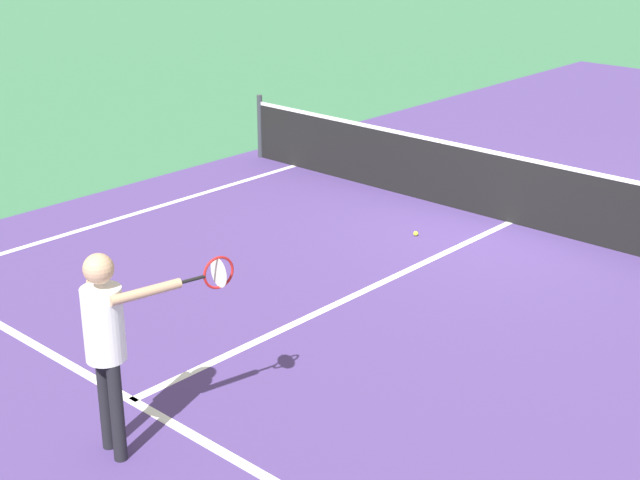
{
  "coord_description": "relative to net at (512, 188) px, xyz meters",
  "views": [
    {
      "loc": [
        6.16,
        -10.64,
        4.33
      ],
      "look_at": [
        0.29,
        -4.19,
        1.0
      ],
      "focal_mm": 52.1,
      "sensor_mm": 36.0,
      "label": 1
    }
  ],
  "objects": [
    {
      "name": "line_service_near",
      "position": [
        0.0,
        -6.4,
        -0.49
      ],
      "size": [
        8.22,
        0.1,
        0.01
      ],
      "primitive_type": "cube",
      "color": "white",
      "rests_on": "ground_plane"
    },
    {
      "name": "net",
      "position": [
        0.0,
        0.0,
        0.0
      ],
      "size": [
        9.92,
        0.09,
        1.07
      ],
      "color": "#33383D",
      "rests_on": "ground_plane"
    },
    {
      "name": "tennis_ball_near_net",
      "position": [
        -0.65,
        -1.29,
        -0.46
      ],
      "size": [
        0.07,
        0.07,
        0.07
      ],
      "primitive_type": "sphere",
      "color": "#CCE033",
      "rests_on": "ground_plane"
    },
    {
      "name": "ground_plane",
      "position": [
        0.0,
        0.0,
        -0.49
      ],
      "size": [
        60.0,
        60.0,
        0.0
      ],
      "primitive_type": "plane",
      "color": "#38724C"
    },
    {
      "name": "court_surface_inbounds",
      "position": [
        0.0,
        0.0,
        -0.49
      ],
      "size": [
        10.62,
        24.4,
        0.0
      ],
      "primitive_type": "cube",
      "color": "#4C387A",
      "rests_on": "ground_plane"
    },
    {
      "name": "line_center_service",
      "position": [
        0.0,
        -3.2,
        -0.49
      ],
      "size": [
        0.1,
        6.4,
        0.01
      ],
      "primitive_type": "cube",
      "color": "white",
      "rests_on": "ground_plane"
    },
    {
      "name": "player_near",
      "position": [
        0.58,
        -6.96,
        0.6
      ],
      "size": [
        0.68,
        1.19,
        1.75
      ],
      "color": "black",
      "rests_on": "ground_plane"
    }
  ]
}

